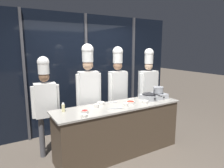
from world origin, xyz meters
TOP-DOWN VIEW (x-y plane):
  - ground_plane at (0.00, 0.00)m, footprint 24.00×24.00m
  - window_wall_back at (0.00, 1.46)m, footprint 4.79×0.09m
  - demo_counter at (0.00, 0.00)m, footprint 2.39×0.65m
  - portable_stove at (0.85, 0.03)m, footprint 0.53×0.33m
  - frying_pan at (0.73, 0.03)m, footprint 0.28×0.49m
  - stock_pot at (0.97, 0.03)m, footprint 0.23×0.21m
  - squeeze_bottle_oil at (-0.97, 0.15)m, footprint 0.05×0.05m
  - prep_bowl_bell_pepper at (-0.70, -0.09)m, footprint 0.12×0.12m
  - prep_bowl_chicken at (-0.26, 0.21)m, footprint 0.14×0.14m
  - prep_bowl_chili_flakes at (0.24, -0.01)m, footprint 0.17×0.17m
  - prep_bowl_shrimp at (0.40, 0.18)m, footprint 0.10×0.10m
  - prep_bowl_garlic at (0.08, -0.10)m, footprint 0.09×0.09m
  - prep_bowl_onion at (-0.41, 0.09)m, footprint 0.10×0.10m
  - prep_bowl_rice at (0.48, -0.14)m, footprint 0.12×0.12m
  - prep_bowl_bean_sprouts at (-0.78, -0.24)m, footprint 0.10×0.10m
  - serving_spoon_slotted at (-0.11, -0.15)m, footprint 0.28×0.10m
  - serving_spoon_solid at (0.01, 0.22)m, footprint 0.22×0.10m
  - chef_head at (-1.15, 0.58)m, footprint 0.48×0.21m
  - chef_sous at (-0.35, 0.55)m, footprint 0.49×0.24m
  - chef_line at (0.36, 0.62)m, footprint 0.48×0.22m
  - chef_pastry at (1.17, 0.57)m, footprint 0.55×0.22m

SIDE VIEW (x-z plane):
  - ground_plane at x=0.00m, z-range 0.00..0.00m
  - demo_counter at x=0.00m, z-range 0.00..0.92m
  - serving_spoon_solid at x=0.01m, z-range 0.92..0.94m
  - serving_spoon_slotted at x=-0.11m, z-range 0.92..0.94m
  - prep_bowl_shrimp at x=0.40m, z-range 0.92..0.96m
  - prep_bowl_bean_sprouts at x=-0.78m, z-range 0.93..0.96m
  - prep_bowl_chili_flakes at x=0.24m, z-range 0.93..0.97m
  - prep_bowl_bell_pepper at x=-0.70m, z-range 0.93..0.97m
  - prep_bowl_chicken at x=-0.26m, z-range 0.93..0.98m
  - prep_bowl_rice at x=0.48m, z-range 0.93..0.98m
  - prep_bowl_garlic at x=0.08m, z-range 0.93..0.98m
  - prep_bowl_onion at x=-0.41m, z-range 0.93..0.98m
  - portable_stove at x=0.85m, z-range 0.92..1.03m
  - squeeze_bottle_oil at x=-0.97m, z-range 0.92..1.08m
  - frying_pan at x=0.73m, z-range 1.03..1.08m
  - chef_head at x=-1.15m, z-range 0.17..1.98m
  - stock_pot at x=0.97m, z-range 1.04..1.16m
  - chef_pastry at x=1.17m, z-range 0.16..2.08m
  - chef_line at x=0.36m, z-range 0.21..2.18m
  - chef_sous at x=-0.35m, z-range 0.22..2.24m
  - window_wall_back at x=0.00m, z-range 0.00..2.70m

